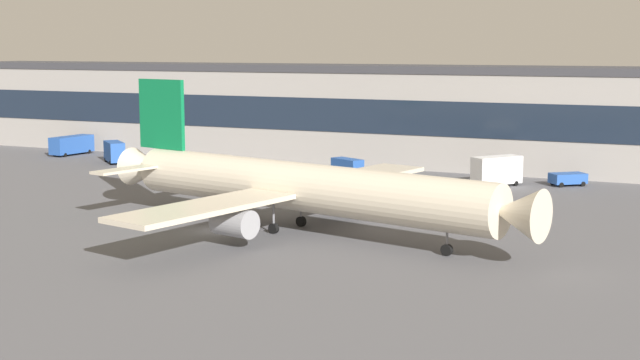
% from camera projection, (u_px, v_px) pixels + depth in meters
% --- Properties ---
extents(ground_plane, '(600.00, 600.00, 0.00)m').
position_uv_depth(ground_plane, '(216.00, 230.00, 93.09)').
color(ground_plane, '#56565B').
extents(terminal_building, '(176.57, 14.95, 16.16)m').
position_uv_depth(terminal_building, '(402.00, 114.00, 145.16)').
color(terminal_building, '#9E9993').
rests_on(terminal_building, ground_plane).
extents(airliner, '(52.53, 45.27, 15.43)m').
position_uv_depth(airliner, '(297.00, 187.00, 91.78)').
color(airliner, beige).
rests_on(airliner, ground_plane).
extents(follow_me_car, '(2.32, 4.54, 1.85)m').
position_uv_depth(follow_me_car, '(394.00, 172.00, 128.29)').
color(follow_me_car, gray).
rests_on(follow_me_car, ground_plane).
extents(crew_van, '(5.63, 4.32, 2.55)m').
position_uv_depth(crew_van, '(347.00, 166.00, 132.38)').
color(crew_van, '#2651A5').
rests_on(crew_van, ground_plane).
extents(stair_truck, '(6.10, 5.75, 3.55)m').
position_uv_depth(stair_truck, '(114.00, 151.00, 146.54)').
color(stair_truck, '#2651A5').
rests_on(stair_truck, ground_plane).
extents(pushback_tractor, '(5.36, 5.05, 1.75)m').
position_uv_depth(pushback_tractor, '(567.00, 178.00, 122.73)').
color(pushback_tractor, '#2651A5').
rests_on(pushback_tractor, ground_plane).
extents(catering_truck, '(6.38, 7.33, 4.15)m').
position_uv_depth(catering_truck, '(497.00, 170.00, 122.28)').
color(catering_truck, white).
rests_on(catering_truck, ground_plane).
extents(fuel_truck, '(3.55, 8.62, 3.35)m').
position_uv_depth(fuel_truck, '(71.00, 144.00, 157.35)').
color(fuel_truck, '#2651A5').
rests_on(fuel_truck, ground_plane).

